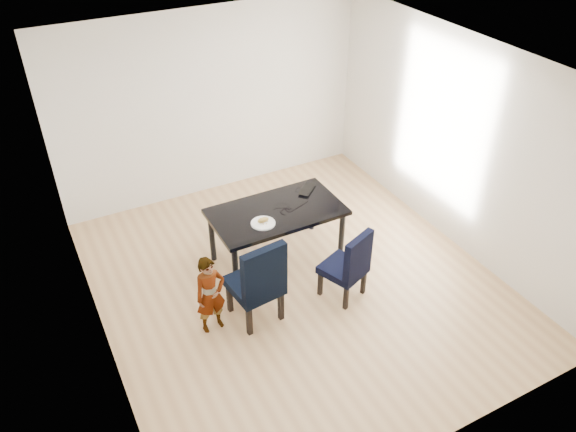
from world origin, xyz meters
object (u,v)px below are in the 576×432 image
plate (263,223)px  child (210,295)px  chair_right (343,263)px  laptop (304,189)px  chair_left (254,278)px  dining_table (277,235)px

plate → child: bearing=-148.2°
chair_right → laptop: (0.14, 1.20, 0.30)m
child → plate: (0.90, 0.56, 0.28)m
plate → chair_left: bearing=-124.0°
chair_left → child: bearing=168.3°
chair_left → dining_table: bearing=42.9°
plate → laptop: bearing=29.2°
dining_table → plate: plate is taller
chair_left → plate: size_ratio=3.73×
chair_left → plate: 0.76m
dining_table → laptop: bearing=26.6°
laptop → chair_right: bearing=42.1°
plate → laptop: size_ratio=0.87×
child → laptop: 1.98m
dining_table → plate: (-0.26, -0.18, 0.38)m
dining_table → chair_left: bearing=-130.7°
dining_table → child: 1.38m
chair_left → chair_right: size_ratio=1.17×
child → dining_table: bearing=26.7°
chair_left → plate: (0.41, 0.60, 0.22)m
dining_table → chair_left: (-0.67, -0.78, 0.16)m
child → laptop: (1.68, 1.00, 0.29)m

